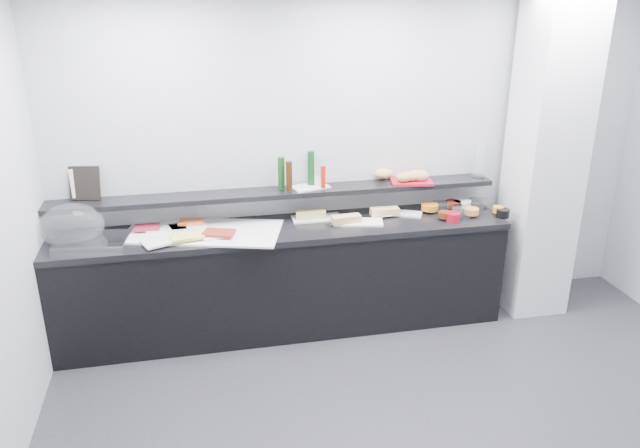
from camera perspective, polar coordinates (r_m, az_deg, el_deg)
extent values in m
cube|color=#AEB0B5|center=(5.23, 3.60, 6.09)|extent=(5.00, 0.02, 2.70)
cube|color=silver|center=(5.51, 19.89, 5.65)|extent=(0.50, 0.50, 2.70)
cube|color=black|center=(5.15, -3.31, -5.19)|extent=(3.60, 0.60, 0.85)
cube|color=black|center=(4.96, -3.42, -0.54)|extent=(3.62, 0.62, 0.05)
cube|color=black|center=(5.04, -3.79, 2.88)|extent=(3.60, 0.25, 0.04)
cube|color=silver|center=(4.93, -20.07, -1.44)|extent=(0.56, 0.41, 0.04)
ellipsoid|color=white|center=(4.98, -21.74, -0.14)|extent=(0.51, 0.37, 0.34)
cube|color=silver|center=(4.92, -10.66, -0.69)|extent=(1.30, 0.87, 0.01)
cube|color=white|center=(5.04, -13.85, -0.23)|extent=(0.31, 0.21, 0.01)
cube|color=maroon|center=(5.01, -15.53, -0.29)|extent=(0.19, 0.12, 0.02)
cube|color=silver|center=(5.00, -11.94, -0.22)|extent=(0.32, 0.25, 0.01)
cube|color=orange|center=(5.04, -11.69, 0.19)|extent=(0.21, 0.15, 0.02)
cube|color=white|center=(4.77, -14.26, -1.53)|extent=(0.33, 0.28, 0.01)
cube|color=#E1D957|center=(4.76, -12.07, -1.12)|extent=(0.26, 0.19, 0.02)
cube|color=white|center=(4.81, -9.28, -0.90)|extent=(0.31, 0.25, 0.01)
cube|color=maroon|center=(4.78, -9.23, -0.81)|extent=(0.27, 0.22, 0.02)
cube|color=silver|center=(5.11, -0.33, 0.54)|extent=(0.40, 0.17, 0.01)
cube|color=tan|center=(5.09, -0.84, 0.93)|extent=(0.26, 0.13, 0.06)
cylinder|color=silver|center=(5.04, -1.15, 0.37)|extent=(0.16, 0.04, 0.01)
cube|color=white|center=(5.03, 3.48, 0.17)|extent=(0.42, 0.25, 0.01)
cube|color=tan|center=(4.99, 2.42, 0.45)|extent=(0.24, 0.11, 0.06)
cylinder|color=silver|center=(4.97, 1.69, 0.08)|extent=(0.15, 0.06, 0.01)
cube|color=silver|center=(5.26, 7.48, 0.97)|extent=(0.36, 0.27, 0.01)
cube|color=tan|center=(5.18, 5.92, 1.15)|extent=(0.24, 0.10, 0.06)
cylinder|color=#AAACB1|center=(5.15, 6.43, 0.73)|extent=(0.16, 0.04, 0.01)
cylinder|color=silver|center=(5.38, 10.97, 1.55)|extent=(0.21, 0.21, 0.07)
cylinder|color=orange|center=(5.33, 10.00, 1.55)|extent=(0.15, 0.15, 0.05)
cylinder|color=black|center=(5.44, 12.19, 1.68)|extent=(0.16, 0.16, 0.07)
cylinder|color=#63160E|center=(5.43, 12.12, 1.76)|extent=(0.17, 0.17, 0.05)
cylinder|color=white|center=(5.53, 14.23, 1.80)|extent=(0.22, 0.22, 0.07)
cylinder|color=silver|center=(5.47, 12.86, 1.85)|extent=(0.17, 0.17, 0.05)
cylinder|color=maroon|center=(5.17, 12.04, 0.64)|extent=(0.15, 0.15, 0.07)
cylinder|color=#531F0B|center=(5.17, 11.31, 0.85)|extent=(0.11, 0.11, 0.05)
cylinder|color=silver|center=(5.28, 12.82, 1.00)|extent=(0.20, 0.20, 0.07)
cylinder|color=orange|center=(5.30, 13.70, 1.14)|extent=(0.13, 0.13, 0.05)
cylinder|color=black|center=(5.36, 16.38, 0.95)|extent=(0.13, 0.13, 0.07)
cylinder|color=orange|center=(5.40, 15.96, 1.29)|extent=(0.09, 0.09, 0.05)
cube|color=black|center=(5.10, -20.72, 3.51)|extent=(0.24, 0.12, 0.26)
cube|color=#CAA891|center=(5.13, -20.91, 3.58)|extent=(0.18, 0.10, 0.22)
cube|color=white|center=(5.09, -0.92, 3.42)|extent=(0.33, 0.25, 0.01)
cylinder|color=#113E15|center=(5.00, -3.55, 4.68)|extent=(0.07, 0.07, 0.26)
cylinder|color=#311A09|center=(4.95, -2.84, 4.39)|extent=(0.05, 0.05, 0.24)
cylinder|color=#103B18|center=(5.09, -0.83, 5.15)|extent=(0.06, 0.06, 0.28)
cylinder|color=red|center=(5.03, 0.28, 4.35)|extent=(0.05, 0.05, 0.18)
cylinder|color=white|center=(5.10, -0.30, 3.93)|extent=(0.04, 0.04, 0.07)
cylinder|color=white|center=(5.11, -0.18, 3.98)|extent=(0.05, 0.05, 0.07)
cube|color=maroon|center=(5.28, 8.34, 3.90)|extent=(0.38, 0.29, 0.02)
ellipsoid|color=tan|center=(5.28, 5.83, 4.59)|extent=(0.16, 0.10, 0.08)
ellipsoid|color=#B58945|center=(5.20, 7.72, 4.27)|extent=(0.16, 0.11, 0.08)
ellipsoid|color=#C67A4B|center=(5.25, 9.21, 4.35)|extent=(0.15, 0.10, 0.08)
ellipsoid|color=#B79446|center=(5.29, 9.24, 4.45)|extent=(0.15, 0.12, 0.08)
ellipsoid|color=#B78346|center=(5.24, 8.27, 4.35)|extent=(0.17, 0.14, 0.08)
ellipsoid|color=tan|center=(5.27, 8.76, 4.43)|extent=(0.15, 0.11, 0.08)
cylinder|color=white|center=(5.48, 14.37, 5.62)|extent=(0.12, 0.12, 0.30)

